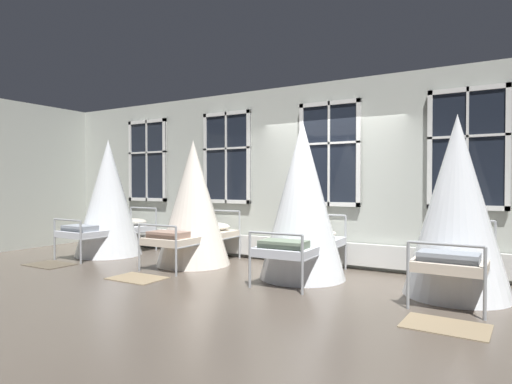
{
  "coord_description": "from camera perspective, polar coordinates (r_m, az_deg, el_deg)",
  "views": [
    {
      "loc": [
        2.64,
        -5.75,
        1.41
      ],
      "look_at": [
        -0.83,
        0.12,
        1.28
      ],
      "focal_mm": 30.15,
      "sensor_mm": 36.0,
      "label": 1
    }
  ],
  "objects": [
    {
      "name": "rug_first",
      "position": [
        8.36,
        -25.69,
        -8.66
      ],
      "size": [
        0.8,
        0.56,
        0.01
      ],
      "primitive_type": "cube",
      "rotation": [
        0.0,
        0.0,
        0.0
      ],
      "color": "brown",
      "rests_on": "ground"
    },
    {
      "name": "cot_first",
      "position": [
        8.98,
        -18.97,
        -0.88
      ],
      "size": [
        1.29,
        1.88,
        2.28
      ],
      "rotation": [
        0.0,
        0.0,
        1.55
      ],
      "color": "#9EA3A8",
      "rests_on": "ground"
    },
    {
      "name": "back_wall_with_windows",
      "position": [
        7.5,
        9.98,
        2.39
      ],
      "size": [
        12.81,
        0.1,
        3.16
      ],
      "primitive_type": "cube",
      "color": "#B2B7AD",
      "rests_on": "ground"
    },
    {
      "name": "cot_second",
      "position": [
        7.58,
        -8.31,
        -1.61
      ],
      "size": [
        1.29,
        1.87,
        2.17
      ],
      "rotation": [
        0.0,
        0.0,
        1.58
      ],
      "color": "#9EA3A8",
      "rests_on": "ground"
    },
    {
      "name": "cot_fourth",
      "position": [
        5.94,
        25.07,
        -1.93
      ],
      "size": [
        1.29,
        1.88,
        2.28
      ],
      "rotation": [
        0.0,
        0.0,
        1.55
      ],
      "color": "#9EA3A8",
      "rests_on": "ground"
    },
    {
      "name": "rug_fourth",
      "position": [
        4.81,
        23.84,
        -15.95
      ],
      "size": [
        0.82,
        0.59,
        0.01
      ],
      "primitive_type": "cube",
      "rotation": [
        0.0,
        0.0,
        -0.04
      ],
      "color": "#8E7A5B",
      "rests_on": "ground"
    },
    {
      "name": "rug_second",
      "position": [
        6.74,
        -15.48,
        -10.95
      ],
      "size": [
        0.8,
        0.56,
        0.01
      ],
      "primitive_type": "cube",
      "rotation": [
        0.0,
        0.0,
        0.01
      ],
      "color": "#8E7A5B",
      "rests_on": "ground"
    },
    {
      "name": "ground",
      "position": [
        6.48,
        5.89,
        -11.44
      ],
      "size": [
        23.62,
        23.62,
        0.0
      ],
      "primitive_type": "plane",
      "color": "brown"
    },
    {
      "name": "window_bank",
      "position": [
        7.4,
        9.63,
        -1.6
      ],
      "size": [
        9.53,
        0.1,
        2.74
      ],
      "color": "black",
      "rests_on": "ground"
    },
    {
      "name": "cot_third",
      "position": [
        6.45,
        6.17,
        -1.28
      ],
      "size": [
        1.29,
        1.88,
        2.36
      ],
      "rotation": [
        0.0,
        0.0,
        1.6
      ],
      "color": "#9EA3A8",
      "rests_on": "ground"
    }
  ]
}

